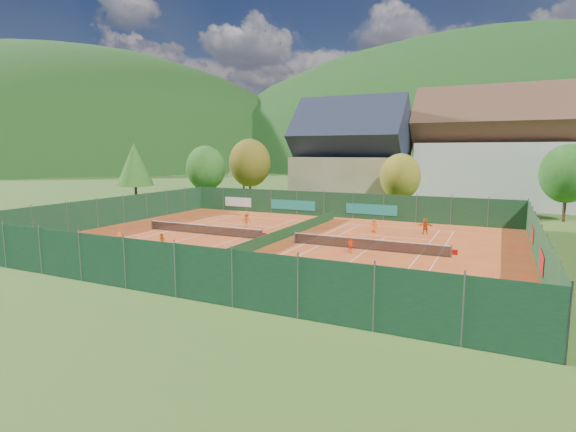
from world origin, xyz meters
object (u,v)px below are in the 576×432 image
(player_left_mid, at_px, (162,241))
(hotel_block_a, at_px, (492,155))
(player_left_far, at_px, (247,220))
(player_right_near, at_px, (350,245))
(ball_hopper, at_px, (410,299))
(player_right_far_b, at_px, (425,226))
(chalet, at_px, (351,160))
(player_right_far_a, at_px, (374,226))
(player_left_near, at_px, (120,237))

(player_left_mid, bearing_deg, hotel_block_a, 82.81)
(player_left_far, bearing_deg, player_right_near, 146.34)
(player_left_far, bearing_deg, ball_hopper, 132.31)
(player_left_far, relative_size, player_right_far_b, 0.95)
(chalet, xyz_separation_m, player_right_far_a, (9.45, -21.96, -5.97))
(player_right_near, bearing_deg, hotel_block_a, 31.74)
(chalet, relative_size, ball_hopper, 20.25)
(hotel_block_a, bearing_deg, player_left_far, -126.09)
(player_left_near, relative_size, player_left_far, 0.90)
(player_left_near, distance_m, player_right_far_a, 23.43)
(player_left_near, relative_size, player_right_far_b, 0.85)
(chalet, xyz_separation_m, ball_hopper, (16.68, -42.45, -6.07))
(chalet, height_order, ball_hopper, chalet)
(player_right_far_b, bearing_deg, player_right_near, 56.55)
(player_left_mid, height_order, player_right_near, player_left_mid)
(player_left_near, height_order, player_right_far_a, player_left_near)
(ball_hopper, distance_m, player_left_far, 26.79)
(chalet, bearing_deg, player_right_far_b, -55.91)
(ball_hopper, height_order, player_right_far_b, player_right_far_b)
(ball_hopper, relative_size, player_left_mid, 0.60)
(player_left_near, distance_m, player_left_far, 13.40)
(chalet, height_order, player_right_far_a, chalet)
(hotel_block_a, bearing_deg, chalet, -162.47)
(player_left_near, xyz_separation_m, player_right_far_b, (22.55, 16.23, 0.11))
(player_left_mid, bearing_deg, chalet, 104.79)
(player_left_mid, bearing_deg, player_left_near, -157.81)
(player_left_near, bearing_deg, player_right_near, -8.95)
(player_right_far_a, bearing_deg, player_left_near, 31.71)
(chalet, relative_size, player_left_far, 10.82)
(player_left_near, height_order, player_left_mid, player_left_near)
(player_left_near, bearing_deg, player_left_mid, -23.87)
(hotel_block_a, xyz_separation_m, ball_hopper, (-2.32, -48.45, -6.83))
(player_left_far, distance_m, player_right_far_a, 13.11)
(chalet, distance_m, hotel_block_a, 19.94)
(chalet, xyz_separation_m, player_left_near, (-8.42, -37.11, -5.95))
(hotel_block_a, distance_m, player_right_far_b, 28.10)
(player_left_mid, height_order, player_left_far, player_left_far)
(ball_hopper, bearing_deg, player_right_near, 121.38)
(player_left_mid, distance_m, player_right_far_b, 24.26)
(player_left_mid, relative_size, player_right_near, 1.07)
(player_left_near, bearing_deg, player_right_far_a, 15.18)
(player_left_near, xyz_separation_m, player_left_mid, (4.44, 0.10, -0.00))
(player_right_far_a, bearing_deg, ball_hopper, 100.84)
(player_left_near, height_order, player_right_far_b, player_right_far_b)
(player_right_near, bearing_deg, player_left_far, 107.47)
(player_left_mid, xyz_separation_m, player_right_far_a, (13.43, 15.06, -0.02))
(hotel_block_a, relative_size, ball_hopper, 27.00)
(ball_hopper, bearing_deg, player_right_far_a, 109.44)
(ball_hopper, height_order, player_left_far, player_left_far)
(chalet, distance_m, player_right_near, 33.84)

